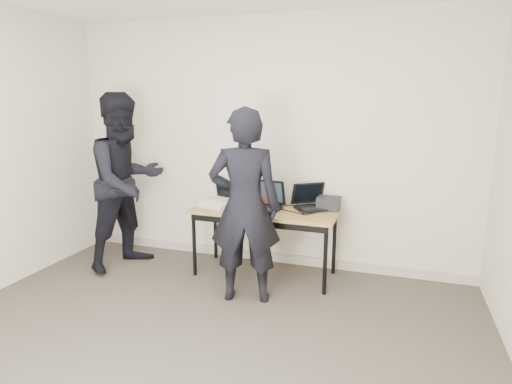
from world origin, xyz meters
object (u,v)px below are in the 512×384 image
at_px(laptop_right, 311,203).
at_px(equipment_box, 329,203).
at_px(laptop_beige, 220,200).
at_px(person_typist, 245,207).
at_px(laptop_center, 264,202).
at_px(person_observer, 127,182).
at_px(leather_satchel, 255,192).
at_px(desk, 264,215).

relative_size(laptop_right, equipment_box, 2.09).
xyz_separation_m(laptop_beige, person_typist, (0.49, -0.58, 0.11)).
height_order(laptop_right, equipment_box, laptop_right).
relative_size(laptop_center, laptop_right, 0.87).
bearing_deg(equipment_box, person_typist, -129.84).
bearing_deg(laptop_right, person_observer, 156.34).
relative_size(leather_satchel, person_typist, 0.21).
height_order(desk, leather_satchel, leather_satchel).
relative_size(laptop_beige, laptop_right, 0.90).
relative_size(laptop_right, person_typist, 0.27).
bearing_deg(laptop_beige, person_observer, -150.67).
distance_m(equipment_box, person_observer, 2.18).
bearing_deg(leather_satchel, laptop_beige, -141.47).
xyz_separation_m(laptop_beige, equipment_box, (1.13, 0.19, 0.01)).
distance_m(desk, person_typist, 0.62).
bearing_deg(leather_satchel, laptop_center, -47.26).
bearing_deg(person_typist, person_observer, -28.54).
height_order(laptop_right, leather_satchel, laptop_right).
relative_size(laptop_center, person_typist, 0.23).
bearing_deg(laptop_beige, equipment_box, 28.06).
height_order(desk, laptop_right, laptop_right).
bearing_deg(equipment_box, laptop_beige, -170.62).
bearing_deg(leather_satchel, person_typist, -74.25).
bearing_deg(person_typist, laptop_center, -103.44).
bearing_deg(desk, laptop_center, 124.01).
xyz_separation_m(desk, leather_satchel, (-0.18, 0.23, 0.19)).
relative_size(laptop_beige, leather_satchel, 1.16).
relative_size(leather_satchel, equipment_box, 1.63).
bearing_deg(laptop_right, desk, 168.23).
bearing_deg(leather_satchel, laptop_right, 0.38).
relative_size(equipment_box, person_typist, 0.13).
bearing_deg(laptop_right, laptop_beige, 156.49).
height_order(laptop_right, person_observer, person_observer).
height_order(equipment_box, person_observer, person_observer).
height_order(leather_satchel, person_typist, person_typist).
bearing_deg(equipment_box, laptop_center, -165.43).
distance_m(desk, laptop_right, 0.50).
height_order(laptop_beige, laptop_right, laptop_beige).
xyz_separation_m(laptop_center, leather_satchel, (-0.16, 0.20, 0.06)).
relative_size(laptop_beige, laptop_center, 1.04).
height_order(person_typist, person_observer, person_observer).
xyz_separation_m(laptop_beige, person_observer, (-1.01, -0.19, 0.18)).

